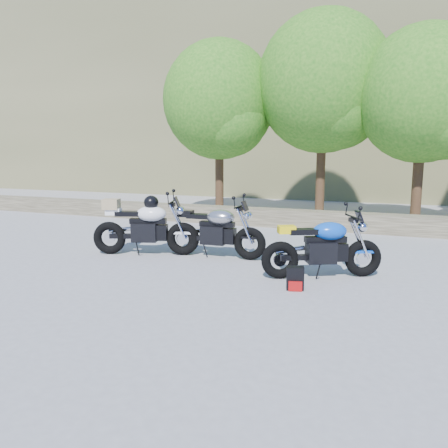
{
  "coord_description": "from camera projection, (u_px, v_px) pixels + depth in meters",
  "views": [
    {
      "loc": [
        3.22,
        -6.38,
        2.02
      ],
      "look_at": [
        0.2,
        1.0,
        0.75
      ],
      "focal_mm": 35.0,
      "sensor_mm": 36.0,
      "label": 1
    }
  ],
  "objects": [
    {
      "name": "tree_decid_right",
      "position": [
        427.0,
        99.0,
        11.76
      ],
      "size": [
        3.54,
        3.54,
        5.41
      ],
      "color": "#382314",
      "rests_on": "ground"
    },
    {
      "name": "tree_decid_left",
      "position": [
        222.0,
        105.0,
        14.2
      ],
      "size": [
        3.67,
        3.67,
        5.62
      ],
      "color": "#382314",
      "rests_on": "ground"
    },
    {
      "name": "ground",
      "position": [
        191.0,
        276.0,
        7.35
      ],
      "size": [
        90.0,
        90.0,
        0.0
      ],
      "primitive_type": "plane",
      "color": "gray",
      "rests_on": "ground"
    },
    {
      "name": "tree_decid_mid",
      "position": [
        327.0,
        88.0,
        13.27
      ],
      "size": [
        4.08,
        4.08,
        6.24
      ],
      "color": "#382314",
      "rests_on": "ground"
    },
    {
      "name": "silver_bike",
      "position": [
        215.0,
        232.0,
        8.63
      ],
      "size": [
        2.1,
        0.67,
        1.05
      ],
      "rotation": [
        0.0,
        0.0,
        0.04
      ],
      "color": "black",
      "rests_on": "ground"
    },
    {
      "name": "backpack",
      "position": [
        295.0,
        279.0,
        6.58
      ],
      "size": [
        0.3,
        0.28,
        0.35
      ],
      "rotation": [
        0.0,
        0.0,
        0.27
      ],
      "color": "black",
      "rests_on": "ground"
    },
    {
      "name": "hillside",
      "position": [
        406.0,
        76.0,
        30.65
      ],
      "size": [
        80.0,
        30.0,
        15.0
      ],
      "primitive_type": "cube",
      "color": "brown",
      "rests_on": "ground"
    },
    {
      "name": "blue_bike",
      "position": [
        323.0,
        248.0,
        7.18
      ],
      "size": [
        1.88,
        1.07,
        1.02
      ],
      "rotation": [
        0.0,
        0.0,
        0.48
      ],
      "color": "black",
      "rests_on": "ground"
    },
    {
      "name": "stone_wall",
      "position": [
        278.0,
        218.0,
        12.34
      ],
      "size": [
        22.0,
        0.55,
        0.5
      ],
      "primitive_type": "cube",
      "color": "#484130",
      "rests_on": "ground"
    },
    {
      "name": "white_bike",
      "position": [
        145.0,
        226.0,
        8.84
      ],
      "size": [
        2.12,
        0.94,
        1.21
      ],
      "rotation": [
        0.0,
        0.0,
        0.33
      ],
      "color": "black",
      "rests_on": "ground"
    }
  ]
}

